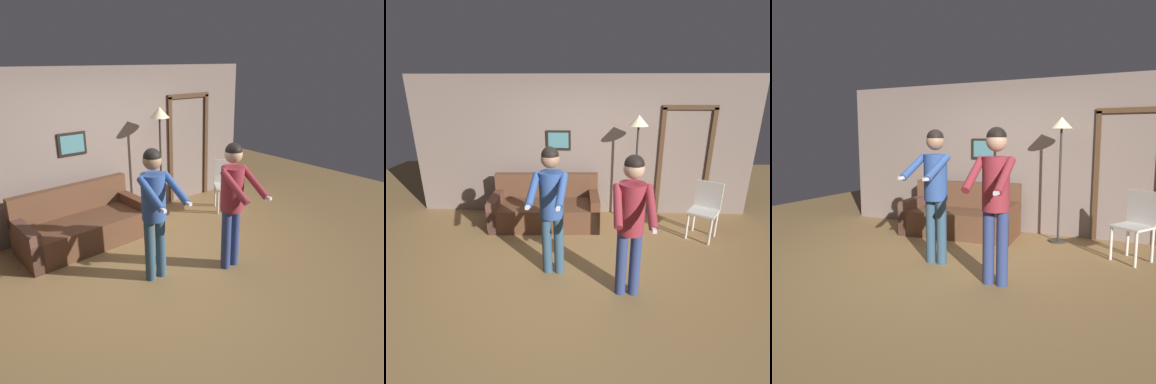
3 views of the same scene
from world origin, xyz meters
TOP-DOWN VIEW (x-y plane):
  - ground_plane at (0.00, 0.00)m, footprint 12.00×12.00m
  - back_wall_assembly at (0.03, 2.00)m, footprint 6.40×0.10m
  - couch at (-0.63, 1.40)m, footprint 1.94×0.94m
  - torchiere_lamp at (0.97, 1.57)m, footprint 0.34×0.34m
  - person_standing_left at (-0.31, -0.12)m, footprint 0.46×0.70m
  - person_standing_right at (0.63, -0.53)m, footprint 0.44×0.65m
  - dining_chair_distant at (2.07, 1.05)m, footprint 0.58×0.58m

SIDE VIEW (x-z plane):
  - ground_plane at x=0.00m, z-range 0.00..0.00m
  - couch at x=-0.63m, z-range -0.16..0.71m
  - dining_chair_distant at x=2.07m, z-range 0.06..0.99m
  - person_standing_right at x=0.63m, z-range 0.18..1.91m
  - person_standing_left at x=-0.31m, z-range 0.18..1.91m
  - back_wall_assembly at x=0.03m, z-range 0.00..2.60m
  - torchiere_lamp at x=0.97m, z-range 0.65..2.59m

